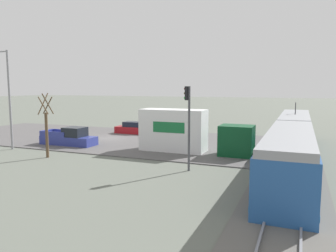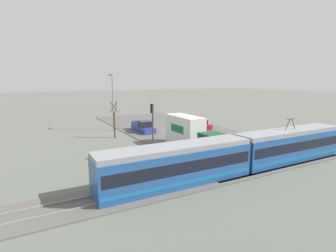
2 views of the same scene
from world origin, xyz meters
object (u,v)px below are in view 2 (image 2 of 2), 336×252
(box_truck, at_px, (191,134))
(street_tree, at_px, (114,121))
(traffic_light_pole, at_px, (153,125))
(street_lamp_near_crossing, at_px, (113,99))
(light_rail_tram, at_px, (240,154))
(sedan_car_0, at_px, (200,125))
(pickup_truck, at_px, (143,127))

(box_truck, xyz_separation_m, street_tree, (6.41, -10.19, 0.62))
(traffic_light_pole, relative_size, street_tree, 1.10)
(box_truck, relative_size, street_tree, 1.89)
(box_truck, bearing_deg, street_lamp_near_crossing, -73.32)
(light_rail_tram, height_order, sedan_car_0, light_rail_tram)
(light_rail_tram, distance_m, box_truck, 8.81)
(sedan_car_0, relative_size, street_lamp_near_crossing, 0.49)
(street_tree, distance_m, street_lamp_near_crossing, 6.71)
(pickup_truck, height_order, sedan_car_0, pickup_truck)
(sedan_car_0, xyz_separation_m, traffic_light_pole, (14.65, 12.17, 3.10))
(pickup_truck, distance_m, street_lamp_near_crossing, 7.01)
(light_rail_tram, relative_size, pickup_truck, 4.61)
(pickup_truck, distance_m, street_tree, 5.96)
(light_rail_tram, height_order, traffic_light_pole, traffic_light_pole)
(street_lamp_near_crossing, bearing_deg, street_tree, 74.81)
(pickup_truck, xyz_separation_m, traffic_light_pole, (5.04, 14.31, 3.03))
(sedan_car_0, bearing_deg, box_truck, -130.28)
(light_rail_tram, bearing_deg, sedan_car_0, -115.32)
(street_lamp_near_crossing, bearing_deg, pickup_truck, 134.25)
(street_tree, xyz_separation_m, street_lamp_near_crossing, (-1.60, -5.88, 2.81))
(light_rail_tram, xyz_separation_m, sedan_car_0, (-8.93, -18.88, -0.94))
(traffic_light_pole, distance_m, street_tree, 12.35)
(sedan_car_0, xyz_separation_m, street_lamp_near_crossing, (13.36, -5.99, 4.57))
(street_lamp_near_crossing, bearing_deg, box_truck, 106.68)
(pickup_truck, relative_size, street_lamp_near_crossing, 0.63)
(box_truck, bearing_deg, sedan_car_0, -130.28)
(pickup_truck, xyz_separation_m, street_lamp_near_crossing, (3.75, -3.85, 4.50))
(box_truck, height_order, sedan_car_0, box_truck)
(light_rail_tram, height_order, box_truck, light_rail_tram)
(light_rail_tram, bearing_deg, street_lamp_near_crossing, -79.90)
(box_truck, height_order, street_tree, street_tree)
(pickup_truck, height_order, street_tree, street_tree)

